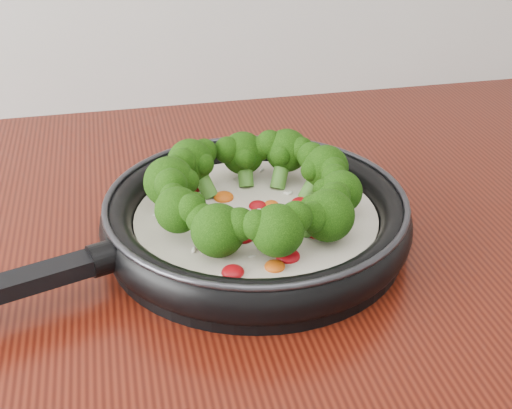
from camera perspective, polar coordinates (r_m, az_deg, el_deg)
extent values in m
cylinder|color=black|center=(0.81, 0.00, -2.68)|extent=(0.43, 0.43, 0.01)
torus|color=black|center=(0.79, 0.00, -1.08)|extent=(0.45, 0.45, 0.04)
torus|color=#2D2D33|center=(0.78, 0.00, 0.45)|extent=(0.44, 0.44, 0.01)
cube|color=black|center=(0.71, -19.44, -6.30)|extent=(0.21, 0.09, 0.02)
cylinder|color=black|center=(0.73, -12.38, -4.34)|extent=(0.04, 0.04, 0.04)
cylinder|color=beige|center=(0.80, 0.00, -1.55)|extent=(0.35, 0.35, 0.02)
ellipsoid|color=#A0070E|center=(0.81, 0.15, -0.12)|extent=(0.03, 0.03, 0.01)
ellipsoid|color=#A0070E|center=(0.78, -0.39, -1.29)|extent=(0.03, 0.03, 0.01)
ellipsoid|color=#D6510D|center=(0.70, 1.57, -5.17)|extent=(0.03, 0.03, 0.01)
ellipsoid|color=#A0070E|center=(0.75, -1.06, -2.74)|extent=(0.03, 0.03, 0.01)
ellipsoid|color=#A0070E|center=(0.82, -6.47, 0.35)|extent=(0.02, 0.02, 0.01)
ellipsoid|color=#D6510D|center=(0.77, 2.13, -1.80)|extent=(0.03, 0.03, 0.01)
ellipsoid|color=#A0070E|center=(0.72, 2.66, -4.32)|extent=(0.03, 0.03, 0.01)
ellipsoid|color=#A0070E|center=(0.81, 3.76, 0.10)|extent=(0.03, 0.03, 0.01)
ellipsoid|color=#D6510D|center=(0.78, 4.49, -1.22)|extent=(0.03, 0.03, 0.01)
ellipsoid|color=#A0070E|center=(0.78, 0.97, -1.32)|extent=(0.03, 0.03, 0.01)
ellipsoid|color=#A0070E|center=(0.76, 4.98, -2.33)|extent=(0.03, 0.03, 0.01)
ellipsoid|color=#D6510D|center=(0.81, 1.28, -0.03)|extent=(0.02, 0.02, 0.01)
ellipsoid|color=#A0070E|center=(0.85, -5.29, 1.42)|extent=(0.04, 0.04, 0.01)
ellipsoid|color=#A0070E|center=(0.73, -3.20, -3.66)|extent=(0.03, 0.03, 0.01)
ellipsoid|color=#D6510D|center=(0.82, -2.71, 0.60)|extent=(0.03, 0.03, 0.01)
ellipsoid|color=#A0070E|center=(0.78, -4.70, -1.28)|extent=(0.03, 0.03, 0.01)
ellipsoid|color=#A0070E|center=(0.78, 2.24, -1.01)|extent=(0.03, 0.03, 0.01)
ellipsoid|color=#D6510D|center=(0.79, 4.63, -0.74)|extent=(0.02, 0.02, 0.01)
ellipsoid|color=#A0070E|center=(0.78, -1.16, -1.33)|extent=(0.02, 0.02, 0.01)
ellipsoid|color=#A0070E|center=(0.86, 4.90, 1.75)|extent=(0.02, 0.02, 0.01)
ellipsoid|color=#D6510D|center=(0.78, 3.24, -1.14)|extent=(0.03, 0.03, 0.01)
ellipsoid|color=#A0070E|center=(0.69, -1.93, -5.63)|extent=(0.03, 0.03, 0.01)
ellipsoid|color=white|center=(0.80, -4.59, -0.43)|extent=(0.01, 0.01, 0.00)
ellipsoid|color=white|center=(0.77, 6.93, -1.66)|extent=(0.01, 0.01, 0.00)
ellipsoid|color=white|center=(0.83, 2.61, 0.92)|extent=(0.01, 0.01, 0.00)
ellipsoid|color=white|center=(0.83, 4.40, 0.86)|extent=(0.01, 0.01, 0.00)
ellipsoid|color=white|center=(0.89, 0.49, 2.89)|extent=(0.01, 0.01, 0.00)
ellipsoid|color=white|center=(0.83, 2.84, 0.94)|extent=(0.01, 0.01, 0.00)
ellipsoid|color=white|center=(0.79, 0.33, -0.77)|extent=(0.01, 0.01, 0.00)
ellipsoid|color=white|center=(0.80, 5.91, -0.47)|extent=(0.01, 0.01, 0.00)
ellipsoid|color=white|center=(0.81, 0.68, 0.10)|extent=(0.01, 0.01, 0.00)
ellipsoid|color=white|center=(0.80, -8.30, -0.95)|extent=(0.01, 0.01, 0.00)
ellipsoid|color=white|center=(0.78, -0.24, -1.29)|extent=(0.01, 0.01, 0.00)
ellipsoid|color=white|center=(0.76, 6.26, -2.03)|extent=(0.01, 0.01, 0.00)
ellipsoid|color=white|center=(0.88, -0.80, 2.64)|extent=(0.01, 0.01, 0.00)
ellipsoid|color=white|center=(0.79, -0.01, -0.85)|extent=(0.01, 0.01, 0.00)
ellipsoid|color=white|center=(0.69, -2.94, -6.02)|extent=(0.01, 0.01, 0.00)
ellipsoid|color=white|center=(0.72, -0.33, -4.39)|extent=(0.01, 0.01, 0.00)
ellipsoid|color=white|center=(0.73, -5.18, -3.78)|extent=(0.01, 0.01, 0.00)
ellipsoid|color=white|center=(0.76, 3.39, -2.33)|extent=(0.01, 0.01, 0.00)
ellipsoid|color=white|center=(0.79, 2.85, -0.86)|extent=(0.01, 0.01, 0.00)
ellipsoid|color=white|center=(0.79, 2.04, -0.62)|extent=(0.01, 0.01, 0.00)
ellipsoid|color=white|center=(0.78, 2.64, -1.43)|extent=(0.01, 0.01, 0.00)
ellipsoid|color=white|center=(0.75, 2.05, -2.46)|extent=(0.01, 0.01, 0.00)
ellipsoid|color=white|center=(0.79, 1.13, -0.72)|extent=(0.01, 0.01, 0.00)
ellipsoid|color=white|center=(0.79, 0.13, -0.50)|extent=(0.01, 0.01, 0.00)
ellipsoid|color=white|center=(0.85, -5.81, 1.15)|extent=(0.01, 0.01, 0.00)
cylinder|color=#52912F|center=(0.82, 4.67, 1.53)|extent=(0.04, 0.03, 0.04)
sphere|color=black|center=(0.82, 5.81, 3.04)|extent=(0.07, 0.07, 0.06)
sphere|color=black|center=(0.83, 4.63, 4.03)|extent=(0.04, 0.04, 0.03)
sphere|color=black|center=(0.80, 6.45, 2.83)|extent=(0.04, 0.04, 0.03)
sphere|color=black|center=(0.81, 4.69, 2.87)|extent=(0.03, 0.03, 0.03)
cylinder|color=#52912F|center=(0.85, 2.06, 2.68)|extent=(0.04, 0.04, 0.04)
sphere|color=black|center=(0.86, 2.57, 4.51)|extent=(0.07, 0.07, 0.05)
sphere|color=black|center=(0.85, 1.15, 5.10)|extent=(0.04, 0.04, 0.03)
sphere|color=black|center=(0.84, 3.77, 4.57)|extent=(0.04, 0.04, 0.03)
sphere|color=black|center=(0.84, 2.11, 4.12)|extent=(0.03, 0.03, 0.03)
cylinder|color=#52912F|center=(0.85, -0.90, 2.64)|extent=(0.02, 0.04, 0.04)
sphere|color=black|center=(0.86, -1.10, 4.30)|extent=(0.07, 0.07, 0.05)
sphere|color=black|center=(0.85, -2.39, 4.55)|extent=(0.04, 0.04, 0.03)
sphere|color=black|center=(0.86, 0.28, 4.67)|extent=(0.04, 0.04, 0.03)
sphere|color=black|center=(0.84, -0.90, 3.87)|extent=(0.03, 0.03, 0.03)
cylinder|color=#52912F|center=(0.83, -4.37, 1.89)|extent=(0.04, 0.04, 0.04)
sphere|color=black|center=(0.83, -5.48, 3.58)|extent=(0.07, 0.07, 0.06)
sphere|color=black|center=(0.81, -6.15, 3.50)|extent=(0.04, 0.04, 0.03)
sphere|color=black|center=(0.84, -4.33, 4.40)|extent=(0.04, 0.04, 0.03)
sphere|color=black|center=(0.82, -4.46, 3.36)|extent=(0.03, 0.03, 0.03)
cylinder|color=#52912F|center=(0.79, -5.71, 0.47)|extent=(0.04, 0.03, 0.04)
sphere|color=black|center=(0.79, -7.21, 1.85)|extent=(0.07, 0.07, 0.06)
sphere|color=black|center=(0.76, -7.09, 1.64)|extent=(0.05, 0.05, 0.04)
sphere|color=black|center=(0.80, -6.62, 2.99)|extent=(0.04, 0.04, 0.03)
sphere|color=black|center=(0.78, -5.80, 1.94)|extent=(0.04, 0.04, 0.03)
cylinder|color=#52912F|center=(0.75, -5.08, -1.39)|extent=(0.04, 0.03, 0.04)
sphere|color=black|center=(0.73, -6.50, -0.45)|extent=(0.06, 0.06, 0.05)
sphere|color=black|center=(0.71, -5.39, -0.34)|extent=(0.04, 0.04, 0.03)
sphere|color=black|center=(0.74, -6.89, 0.68)|extent=(0.04, 0.04, 0.03)
sphere|color=black|center=(0.74, -5.15, 0.11)|extent=(0.03, 0.03, 0.03)
cylinder|color=#52912F|center=(0.72, -2.49, -2.69)|extent=(0.04, 0.04, 0.04)
sphere|color=black|center=(0.70, -3.18, -2.17)|extent=(0.07, 0.07, 0.06)
sphere|color=black|center=(0.69, -1.39, -1.67)|extent=(0.04, 0.04, 0.04)
sphere|color=black|center=(0.71, -4.56, -1.18)|extent=(0.04, 0.04, 0.03)
sphere|color=black|center=(0.71, -2.47, -1.26)|extent=(0.04, 0.04, 0.03)
cylinder|color=#52912F|center=(0.72, 1.38, -2.78)|extent=(0.02, 0.04, 0.04)
sphere|color=black|center=(0.69, 1.80, -2.17)|extent=(0.07, 0.07, 0.05)
sphere|color=black|center=(0.69, 3.33, -1.08)|extent=(0.04, 0.04, 0.03)
sphere|color=black|center=(0.68, 0.06, -1.71)|extent=(0.04, 0.04, 0.03)
sphere|color=black|center=(0.70, 1.41, -1.20)|extent=(0.03, 0.03, 0.03)
cylinder|color=#52912F|center=(0.75, 4.74, -1.69)|extent=(0.04, 0.04, 0.04)
sphere|color=black|center=(0.73, 6.01, -0.91)|extent=(0.07, 0.07, 0.06)
sphere|color=black|center=(0.74, 6.49, 0.49)|extent=(0.04, 0.04, 0.04)
sphere|color=black|center=(0.71, 4.82, -1.04)|extent=(0.04, 0.04, 0.03)
sphere|color=black|center=(0.74, 4.72, -0.29)|extent=(0.04, 0.04, 0.03)
cylinder|color=#52912F|center=(0.78, 5.66, -0.07)|extent=(0.04, 0.03, 0.04)
sphere|color=black|center=(0.78, 7.07, 1.07)|extent=(0.06, 0.06, 0.05)
sphere|color=black|center=(0.79, 6.56, 2.27)|extent=(0.04, 0.04, 0.03)
sphere|color=black|center=(0.76, 6.85, 0.85)|extent=(0.04, 0.04, 0.03)
sphere|color=black|center=(0.77, 5.63, 1.25)|extent=(0.03, 0.03, 0.02)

